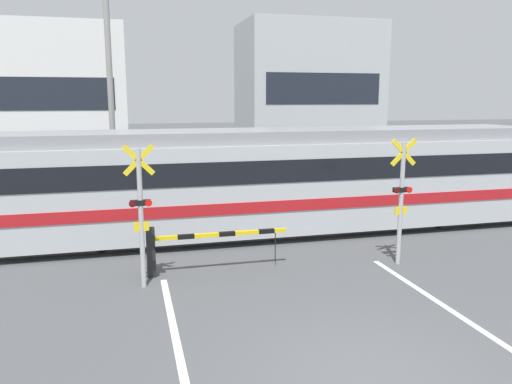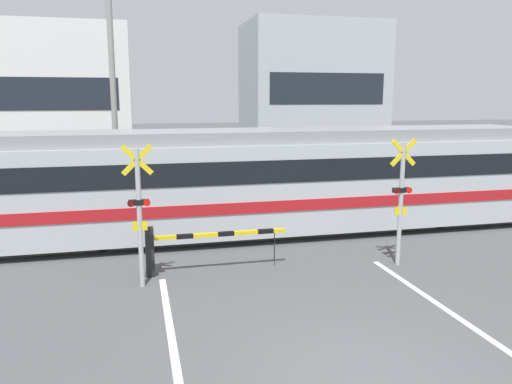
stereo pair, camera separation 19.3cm
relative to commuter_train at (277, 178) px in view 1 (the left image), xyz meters
The scene contains 13 objects.
ground_plane 8.51m from the commuter_train, 97.14° to the right, with size 160.00×160.00×0.00m, color #4C4F51.
rail_track_near 2.10m from the commuter_train, 145.30° to the right, with size 50.00×0.10×0.08m.
rail_track_far 2.10m from the commuter_train, 145.30° to the left, with size 50.00×0.10×0.08m.
road_stripe_right 8.16m from the commuter_train, 77.98° to the right, with size 0.14×8.95×0.01m.
commuter_train is the anchor object (origin of this frame).
crossing_barrier_near 4.51m from the commuter_train, 136.59° to the right, with size 3.39×0.20×1.18m.
crossing_barrier_far 3.28m from the commuter_train, 68.87° to the left, with size 3.39×0.20×1.18m.
crossing_signal_left 5.54m from the commuter_train, 138.97° to the right, with size 0.68×0.15×3.18m.
crossing_signal_right 4.21m from the commuter_train, 59.89° to the right, with size 0.68×0.15×3.18m.
pedestrian 6.60m from the commuter_train, 91.67° to the left, with size 0.38×0.23×1.78m.
building_left_of_street 16.53m from the commuter_train, 119.00° to the left, with size 7.21×5.22×7.91m.
building_right_of_street 15.81m from the commuter_train, 66.55° to the left, with size 7.90×5.22×8.48m.
utility_pole_streetside 7.67m from the commuter_train, 132.31° to the left, with size 0.22×0.22×7.98m.
Camera 1 is at (-3.35, -6.19, 4.13)m, focal length 35.00 mm.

